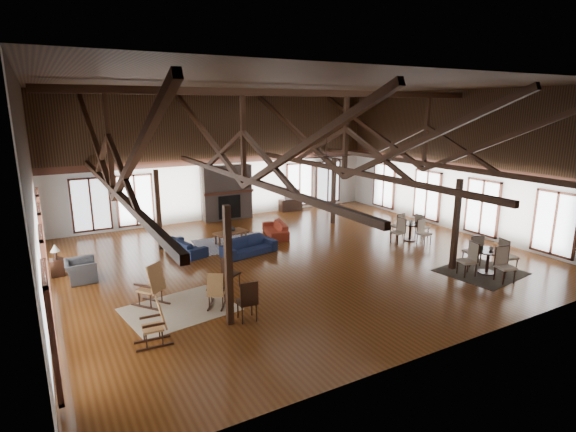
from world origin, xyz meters
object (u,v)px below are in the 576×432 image
sofa_orange (275,229)px  tv_console (290,205)px  cafe_table_far (410,229)px  sofa_navy_front (249,246)px  armchair (81,271)px  coffee_table (231,233)px  cafe_table_near (488,257)px  sofa_navy_left (186,246)px

sofa_orange → tv_console: (2.91, 3.83, 0.02)m
cafe_table_far → sofa_navy_front: bearing=166.0°
sofa_orange → armchair: 7.78m
coffee_table → cafe_table_near: 9.35m
armchair → tv_console: size_ratio=0.85×
sofa_orange → tv_console: tv_console is taller
coffee_table → cafe_table_near: size_ratio=0.68×
sofa_navy_front → tv_console: bearing=37.1°
sofa_orange → armchair: armchair is taller
sofa_orange → coffee_table: size_ratio=1.34×
sofa_navy_front → sofa_navy_left: size_ratio=1.09×
sofa_navy_left → tv_console: tv_console is taller
armchair → cafe_table_near: (11.64, -5.78, 0.21)m
sofa_navy_left → cafe_table_near: 10.51m
sofa_navy_front → cafe_table_near: bearing=-54.4°
sofa_navy_left → cafe_table_far: cafe_table_far is taller
cafe_table_far → tv_console: bearing=102.5°
coffee_table → armchair: 5.71m
sofa_navy_left → coffee_table: bearing=-95.7°
sofa_navy_left → cafe_table_near: bearing=-144.4°
cafe_table_near → coffee_table: bearing=130.6°
armchair → sofa_navy_left: bearing=-72.7°
sofa_orange → tv_console: size_ratio=1.62×
cafe_table_near → cafe_table_far: cafe_table_near is taller
armchair → sofa_orange: bearing=-77.7°
sofa_orange → armchair: bearing=-64.1°
coffee_table → cafe_table_far: bearing=-39.7°
sofa_orange → coffee_table: sofa_orange is taller
cafe_table_near → armchair: bearing=153.6°
cafe_table_far → sofa_orange: bearing=143.9°
sofa_navy_left → cafe_table_far: 8.92m
sofa_navy_front → armchair: (-5.66, 0.18, 0.03)m
cafe_table_near → cafe_table_far: (0.47, 4.00, -0.05)m
cafe_table_far → tv_console: size_ratio=1.59×
coffee_table → armchair: armchair is taller
sofa_navy_front → cafe_table_near: 8.19m
sofa_navy_front → sofa_orange: sofa_navy_front is taller
sofa_orange → coffee_table: 2.09m
tv_console → sofa_navy_front: bearing=-131.7°
coffee_table → cafe_table_far: 7.25m
sofa_navy_left → cafe_table_near: (7.99, -6.82, 0.26)m
sofa_navy_left → armchair: size_ratio=1.88×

